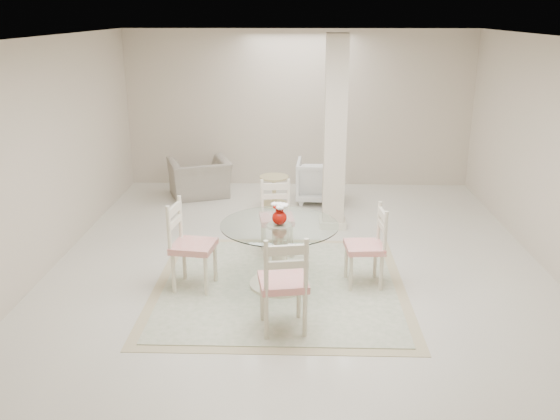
{
  "coord_description": "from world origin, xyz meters",
  "views": [
    {
      "loc": [
        -0.02,
        -6.82,
        2.98
      ],
      "look_at": [
        -0.21,
        -0.52,
        0.85
      ],
      "focal_mm": 38.0,
      "sensor_mm": 36.0,
      "label": 1
    }
  ],
  "objects_px": {
    "dining_chair_west": "(187,239)",
    "column": "(335,134)",
    "dining_chair_south": "(284,277)",
    "armchair_white": "(320,181)",
    "dining_table": "(279,255)",
    "dining_chair_east": "(371,240)",
    "red_vase": "(280,213)",
    "recliner_taupe": "(200,178)",
    "dining_chair_north": "(276,212)",
    "side_table": "(274,192)"
  },
  "relations": [
    {
      "from": "dining_table",
      "to": "side_table",
      "type": "height_order",
      "value": "dining_table"
    },
    {
      "from": "dining_chair_east",
      "to": "side_table",
      "type": "distance_m",
      "value": 3.15
    },
    {
      "from": "dining_chair_east",
      "to": "dining_chair_north",
      "type": "distance_m",
      "value": 1.44
    },
    {
      "from": "dining_chair_north",
      "to": "column",
      "type": "bearing_deg",
      "value": 44.42
    },
    {
      "from": "side_table",
      "to": "red_vase",
      "type": "bearing_deg",
      "value": -86.55
    },
    {
      "from": "dining_chair_west",
      "to": "recliner_taupe",
      "type": "distance_m",
      "value": 3.52
    },
    {
      "from": "dining_chair_south",
      "to": "armchair_white",
      "type": "xyz_separation_m",
      "value": [
        0.48,
        4.24,
        -0.25
      ]
    },
    {
      "from": "dining_chair_west",
      "to": "armchair_white",
      "type": "distance_m",
      "value": 3.65
    },
    {
      "from": "red_vase",
      "to": "side_table",
      "type": "xyz_separation_m",
      "value": [
        -0.18,
        2.97,
        -0.66
      ]
    },
    {
      "from": "dining_table",
      "to": "dining_chair_south",
      "type": "relative_size",
      "value": 1.15
    },
    {
      "from": "dining_chair_south",
      "to": "recliner_taupe",
      "type": "bearing_deg",
      "value": -80.43
    },
    {
      "from": "side_table",
      "to": "column",
      "type": "bearing_deg",
      "value": -47.04
    },
    {
      "from": "dining_chair_east",
      "to": "dining_chair_west",
      "type": "height_order",
      "value": "dining_chair_west"
    },
    {
      "from": "dining_chair_south",
      "to": "dining_chair_east",
      "type": "bearing_deg",
      "value": -140.12
    },
    {
      "from": "dining_table",
      "to": "dining_chair_west",
      "type": "xyz_separation_m",
      "value": [
        -1.02,
        -0.05,
        0.21
      ]
    },
    {
      "from": "column",
      "to": "side_table",
      "type": "relative_size",
      "value": 5.62
    },
    {
      "from": "red_vase",
      "to": "armchair_white",
      "type": "relative_size",
      "value": 0.33
    },
    {
      "from": "dining_chair_south",
      "to": "armchair_white",
      "type": "relative_size",
      "value": 1.48
    },
    {
      "from": "dining_table",
      "to": "dining_chair_west",
      "type": "relative_size",
      "value": 1.16
    },
    {
      "from": "side_table",
      "to": "recliner_taupe",
      "type": "bearing_deg",
      "value": 160.18
    },
    {
      "from": "armchair_white",
      "to": "column",
      "type": "bearing_deg",
      "value": 100.64
    },
    {
      "from": "dining_chair_west",
      "to": "dining_chair_south",
      "type": "bearing_deg",
      "value": -123.33
    },
    {
      "from": "recliner_taupe",
      "to": "side_table",
      "type": "xyz_separation_m",
      "value": [
        1.27,
        -0.46,
        -0.09
      ]
    },
    {
      "from": "column",
      "to": "side_table",
      "type": "xyz_separation_m",
      "value": [
        -0.89,
        0.95,
        -1.13
      ]
    },
    {
      "from": "column",
      "to": "dining_table",
      "type": "bearing_deg",
      "value": -109.35
    },
    {
      "from": "red_vase",
      "to": "dining_table",
      "type": "bearing_deg",
      "value": 146.31
    },
    {
      "from": "dining_chair_west",
      "to": "column",
      "type": "bearing_deg",
      "value": -31.74
    },
    {
      "from": "dining_chair_east",
      "to": "dining_chair_north",
      "type": "xyz_separation_m",
      "value": [
        -1.09,
        0.95,
        0.0
      ]
    },
    {
      "from": "red_vase",
      "to": "dining_chair_south",
      "type": "relative_size",
      "value": 0.22
    },
    {
      "from": "red_vase",
      "to": "dining_chair_west",
      "type": "distance_m",
      "value": 1.06
    },
    {
      "from": "dining_chair_east",
      "to": "recliner_taupe",
      "type": "height_order",
      "value": "dining_chair_east"
    },
    {
      "from": "red_vase",
      "to": "column",
      "type": "bearing_deg",
      "value": 70.74
    },
    {
      "from": "dining_table",
      "to": "recliner_taupe",
      "type": "relative_size",
      "value": 1.35
    },
    {
      "from": "dining_chair_east",
      "to": "side_table",
      "type": "height_order",
      "value": "dining_chair_east"
    },
    {
      "from": "dining_table",
      "to": "dining_chair_east",
      "type": "height_order",
      "value": "dining_chair_east"
    },
    {
      "from": "dining_table",
      "to": "armchair_white",
      "type": "xyz_separation_m",
      "value": [
        0.56,
        3.22,
        -0.04
      ]
    },
    {
      "from": "column",
      "to": "armchair_white",
      "type": "distance_m",
      "value": 1.58
    },
    {
      "from": "recliner_taupe",
      "to": "armchair_white",
      "type": "xyz_separation_m",
      "value": [
        2.01,
        -0.2,
        0.03
      ]
    },
    {
      "from": "dining_chair_east",
      "to": "recliner_taupe",
      "type": "xyz_separation_m",
      "value": [
        -2.46,
        3.36,
        -0.23
      ]
    },
    {
      "from": "dining_chair_east",
      "to": "recliner_taupe",
      "type": "bearing_deg",
      "value": -148.16
    },
    {
      "from": "red_vase",
      "to": "side_table",
      "type": "height_order",
      "value": "red_vase"
    },
    {
      "from": "dining_table",
      "to": "dining_chair_north",
      "type": "relative_size",
      "value": 1.25
    },
    {
      "from": "recliner_taupe",
      "to": "column",
      "type": "bearing_deg",
      "value": 126.67
    },
    {
      "from": "dining_chair_east",
      "to": "dining_chair_north",
      "type": "relative_size",
      "value": 1.0
    },
    {
      "from": "red_vase",
      "to": "dining_chair_north",
      "type": "xyz_separation_m",
      "value": [
        -0.08,
        1.02,
        -0.33
      ]
    },
    {
      "from": "side_table",
      "to": "armchair_white",
      "type": "bearing_deg",
      "value": 19.04
    },
    {
      "from": "dining_chair_south",
      "to": "side_table",
      "type": "bearing_deg",
      "value": -95.72
    },
    {
      "from": "column",
      "to": "dining_chair_west",
      "type": "bearing_deg",
      "value": -129.85
    },
    {
      "from": "red_vase",
      "to": "dining_chair_south",
      "type": "distance_m",
      "value": 1.06
    },
    {
      "from": "column",
      "to": "dining_table",
      "type": "height_order",
      "value": "column"
    }
  ]
}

